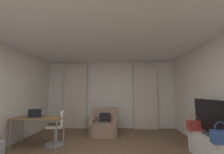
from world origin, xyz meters
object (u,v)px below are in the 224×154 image
at_px(handbag_primary, 194,125).
at_px(desk, 39,120).
at_px(desk_chair, 57,130).
at_px(laptop, 35,115).
at_px(tv_console, 214,150).
at_px(handbag_secondary, 221,136).
at_px(armchair, 104,126).
at_px(tv_flatscreen, 211,118).

bearing_deg(handbag_primary, desk, 175.47).
relative_size(desk_chair, handbag_primary, 2.39).
height_order(laptop, tv_console, laptop).
relative_size(laptop, handbag_secondary, 1.02).
distance_m(handbag_primary, handbag_secondary, 0.84).
relative_size(armchair, desk, 0.70).
bearing_deg(tv_console, handbag_primary, 108.99).
xyz_separation_m(desk_chair, tv_console, (3.54, -0.81, -0.13)).
xyz_separation_m(tv_console, handbag_primary, (-0.14, 0.42, 0.38)).
xyz_separation_m(handbag_primary, handbag_secondary, (0.02, -0.84, 0.00)).
relative_size(desk, tv_console, 1.07).
height_order(desk_chair, laptop, laptop).
bearing_deg(armchair, tv_console, -37.26).
relative_size(desk_chair, laptop, 2.34).
height_order(tv_console, handbag_primary, handbag_primary).
height_order(desk, laptop, laptop).
bearing_deg(laptop, tv_console, -9.65).
height_order(handbag_primary, handbag_secondary, same).
bearing_deg(desk_chair, desk, -169.06).
height_order(tv_flatscreen, handbag_primary, tv_flatscreen).
bearing_deg(handbag_secondary, desk, 163.49).
distance_m(laptop, handbag_primary, 3.95).
xyz_separation_m(armchair, laptop, (-1.72, -1.10, 0.51)).
distance_m(armchair, desk_chair, 1.55).
relative_size(desk_chair, handbag_secondary, 2.39).
distance_m(armchair, tv_console, 2.97).
bearing_deg(desk, handbag_secondary, -16.51).
bearing_deg(laptop, tv_flatscreen, -9.25).
bearing_deg(desk, laptop, -164.62).
height_order(desk_chair, handbag_primary, handbag_primary).
xyz_separation_m(desk_chair, tv_flatscreen, (3.54, -0.78, 0.47)).
bearing_deg(tv_flatscreen, armchair, 143.20).
bearing_deg(handbag_secondary, handbag_primary, 91.16).
distance_m(tv_flatscreen, handbag_secondary, 0.52).
height_order(armchair, desk_chair, desk_chair).
xyz_separation_m(tv_flatscreen, handbag_primary, (-0.14, 0.39, -0.23)).
relative_size(tv_console, handbag_secondary, 3.20).
bearing_deg(desk_chair, tv_console, -12.82).
distance_m(armchair, laptop, 2.11).
xyz_separation_m(desk, laptop, (-0.09, -0.03, 0.12)).
xyz_separation_m(tv_console, handbag_secondary, (-0.13, -0.43, 0.38)).
distance_m(desk, handbag_primary, 3.86).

